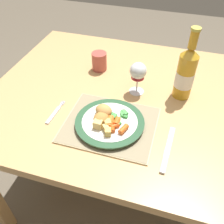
% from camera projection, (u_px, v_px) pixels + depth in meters
% --- Properties ---
extents(ground_plane, '(6.00, 6.00, 0.00)m').
position_uv_depth(ground_plane, '(120.00, 185.00, 1.58)').
color(ground_plane, brown).
extents(dining_table, '(1.16, 0.95, 0.74)m').
position_uv_depth(dining_table, '(123.00, 109.00, 1.14)').
color(dining_table, tan).
rests_on(dining_table, ground).
extents(placemat, '(0.34, 0.28, 0.01)m').
position_uv_depth(placemat, '(110.00, 124.00, 0.94)').
color(placemat, '#CCB789').
rests_on(placemat, dining_table).
extents(dinner_plate, '(0.26, 0.26, 0.02)m').
position_uv_depth(dinner_plate, '(109.00, 123.00, 0.92)').
color(dinner_plate, white).
rests_on(dinner_plate, placemat).
extents(breaded_croquettes, '(0.08, 0.11, 0.04)m').
position_uv_depth(breaded_croquettes, '(103.00, 113.00, 0.92)').
color(breaded_croquettes, '#B77F3D').
rests_on(breaded_croquettes, dinner_plate).
extents(green_beans_pile, '(0.07, 0.10, 0.02)m').
position_uv_depth(green_beans_pile, '(117.00, 118.00, 0.92)').
color(green_beans_pile, green).
rests_on(green_beans_pile, dinner_plate).
extents(glazed_carrots, '(0.09, 0.07, 0.02)m').
position_uv_depth(glazed_carrots, '(114.00, 125.00, 0.89)').
color(glazed_carrots, orange).
rests_on(glazed_carrots, dinner_plate).
extents(fork, '(0.02, 0.14, 0.01)m').
position_uv_depth(fork, '(55.00, 114.00, 0.98)').
color(fork, silver).
rests_on(fork, dining_table).
extents(table_knife, '(0.03, 0.21, 0.01)m').
position_uv_depth(table_knife, '(167.00, 153.00, 0.84)').
color(table_knife, silver).
rests_on(table_knife, dining_table).
extents(wine_glass, '(0.07, 0.07, 0.14)m').
position_uv_depth(wine_glass, '(138.00, 72.00, 1.02)').
color(wine_glass, silver).
rests_on(wine_glass, dining_table).
extents(bottle, '(0.08, 0.08, 0.30)m').
position_uv_depth(bottle, '(186.00, 73.00, 0.99)').
color(bottle, gold).
rests_on(bottle, dining_table).
extents(roast_potatoes, '(0.07, 0.07, 0.03)m').
position_uv_depth(roast_potatoes, '(103.00, 126.00, 0.88)').
color(roast_potatoes, '#E5BC66').
rests_on(roast_potatoes, dinner_plate).
extents(drinking_cup, '(0.07, 0.07, 0.09)m').
position_uv_depth(drinking_cup, '(99.00, 61.00, 1.19)').
color(drinking_cup, '#B24C42').
rests_on(drinking_cup, dining_table).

